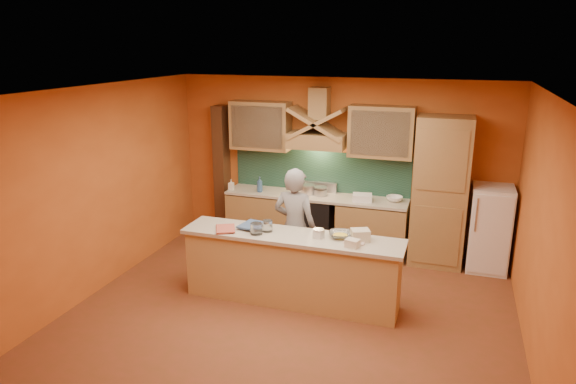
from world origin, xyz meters
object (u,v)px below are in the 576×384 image
(fridge, at_px, (489,229))
(stove, at_px, (315,222))
(mixing_bowl, at_px, (340,235))
(person, at_px, (295,228))
(kitchen_scale, at_px, (319,234))

(fridge, bearing_deg, stove, 180.00)
(mixing_bowl, bearing_deg, fridge, 43.71)
(fridge, height_order, mixing_bowl, fridge)
(stove, distance_m, person, 1.46)
(person, distance_m, mixing_bowl, 0.84)
(fridge, relative_size, kitchen_scale, 11.51)
(fridge, bearing_deg, person, -151.80)
(stove, height_order, person, person)
(fridge, relative_size, mixing_bowl, 4.46)
(mixing_bowl, bearing_deg, person, 151.40)
(mixing_bowl, bearing_deg, stove, 114.42)
(fridge, height_order, person, person)
(stove, height_order, kitchen_scale, kitchen_scale)
(stove, height_order, mixing_bowl, mixing_bowl)
(stove, relative_size, person, 0.53)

